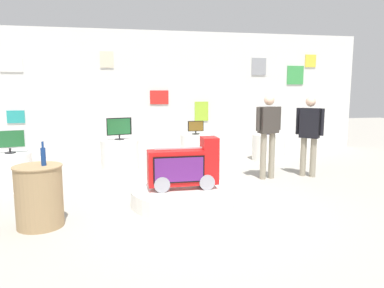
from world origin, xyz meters
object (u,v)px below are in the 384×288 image
Objects in this scene: display_pedestal_far_right at (196,147)px; bottle_on_side_table at (43,156)px; side_table_round at (39,196)px; tv_on_far_right at (196,127)px; main_display_pedestal at (183,196)px; display_pedestal_right_rear at (120,154)px; display_pedestal_center_rear at (268,147)px; display_pedestal_left_rear at (12,171)px; shopper_browsing_near_truck at (309,130)px; novelty_firetruck_tv at (184,168)px; tv_on_left_rear at (9,140)px; shopper_browsing_rear at (268,130)px; tv_on_center_rear at (269,127)px; tv_on_right_rear at (119,128)px.

display_pedestal_far_right is 2.46× the size of bottle_on_side_table.
tv_on_far_right is at bearing 53.84° from side_table_round.
main_display_pedestal is 3.04m from display_pedestal_right_rear.
display_pedestal_left_rear is at bearing -163.55° from display_pedestal_center_rear.
shopper_browsing_near_truck is (5.73, -0.15, 0.63)m from display_pedestal_left_rear.
display_pedestal_right_rear is 2.71× the size of bottle_on_side_table.
tv_on_far_right is at bearing -91.39° from display_pedestal_far_right.
novelty_firetruck_tv reaches higher than display_pedestal_far_right.
main_display_pedestal is 1.90× the size of display_pedestal_right_rear.
shopper_browsing_rear is at bearing -2.03° from tv_on_left_rear.
display_pedestal_center_rear is 1.01× the size of side_table_round.
display_pedestal_right_rear is 0.52× the size of shopper_browsing_near_truck.
side_table_round is (-2.01, -0.55, 0.29)m from main_display_pedestal.
shopper_browsing_near_truck reaches higher than tv_on_left_rear.
tv_on_center_rear reaches higher than display_pedestal_left_rear.
tv_on_left_rear is 0.67× the size of display_pedestal_center_rear.
tv_on_right_rear is (-3.72, -0.26, 0.08)m from tv_on_center_rear.
display_pedestal_right_rear is (1.93, 1.42, -0.57)m from tv_on_left_rear.
tv_on_left_rear is 1.74× the size of bottle_on_side_table.
tv_on_far_right is at bearing 114.42° from shopper_browsing_rear.
tv_on_center_rear is 1.82m from shopper_browsing_near_truck.
tv_on_right_rear is 3.63m from side_table_round.
display_pedestal_far_right is at bearing 18.21° from display_pedestal_right_rear.
display_pedestal_right_rear is at bearing 36.30° from tv_on_left_rear.
shopper_browsing_near_truck reaches higher than display_pedestal_center_rear.
bottle_on_side_table reaches higher than side_table_round.
novelty_firetruck_tv is at bearing 15.89° from bottle_on_side_table.
main_display_pedestal is 2.09× the size of display_pedestal_far_right.
tv_on_left_rear reaches higher than display_pedestal_left_rear.
side_table_round is (-1.06, -3.43, -0.52)m from tv_on_right_rear.
main_display_pedestal is 2.17m from bottle_on_side_table.
shopper_browsing_near_truck is (5.74, -0.15, 0.06)m from tv_on_left_rear.
bottle_on_side_table is (-0.98, -3.44, 0.61)m from display_pedestal_right_rear.
main_display_pedestal is at bearing -105.24° from display_pedestal_far_right.
tv_on_far_right is (0.95, 3.50, 0.71)m from main_display_pedestal.
display_pedestal_left_rear is 2.46m from tv_on_right_rear.
main_display_pedestal is 2.50m from shopper_browsing_rear.
novelty_firetruck_tv is (0.02, -0.01, 0.45)m from main_display_pedestal.
shopper_browsing_rear is (2.90, -1.58, 0.05)m from tv_on_right_rear.
main_display_pedestal is 4.19m from display_pedestal_center_rear.
display_pedestal_left_rear is at bearing 77.07° from tv_on_left_rear.
tv_on_center_rear is 1.23× the size of bottle_on_side_table.
shopper_browsing_near_truck is at bearing -48.88° from display_pedestal_far_right.
tv_on_far_right reaches higher than display_pedestal_far_right.
shopper_browsing_rear is (-0.82, -1.84, 0.13)m from tv_on_center_rear.
bottle_on_side_table reaches higher than tv_on_far_right.
display_pedestal_left_rear is at bearing -151.97° from display_pedestal_far_right.
tv_on_left_rear is at bearing -163.55° from tv_on_center_rear.
side_table_round is at bearing -107.22° from tv_on_right_rear.
display_pedestal_far_right is (-1.82, 0.37, -0.52)m from tv_on_center_rear.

